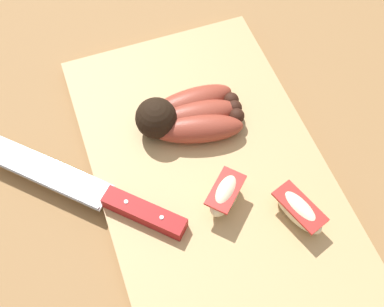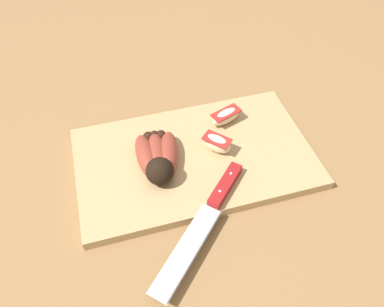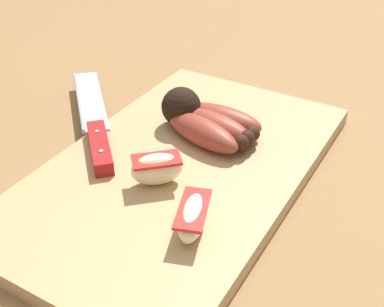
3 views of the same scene
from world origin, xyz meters
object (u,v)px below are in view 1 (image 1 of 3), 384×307
Objects in this scene: banana_bunch at (187,116)px; apple_wedge_middle at (298,210)px; apple_wedge_near at (225,194)px; chefs_knife at (108,198)px.

banana_bunch reaches higher than apple_wedge_middle.
banana_bunch reaches higher than apple_wedge_near.
apple_wedge_middle reaches higher than chefs_knife.
banana_bunch reaches higher than chefs_knife.
banana_bunch is at bearing 25.04° from apple_wedge_middle.
chefs_knife is 3.61× the size of apple_wedge_near.
banana_bunch is 2.25× the size of apple_wedge_near.
banana_bunch is at bearing -60.49° from chefs_knife.
banana_bunch is at bearing 2.07° from apple_wedge_near.
apple_wedge_near reaches higher than apple_wedge_middle.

